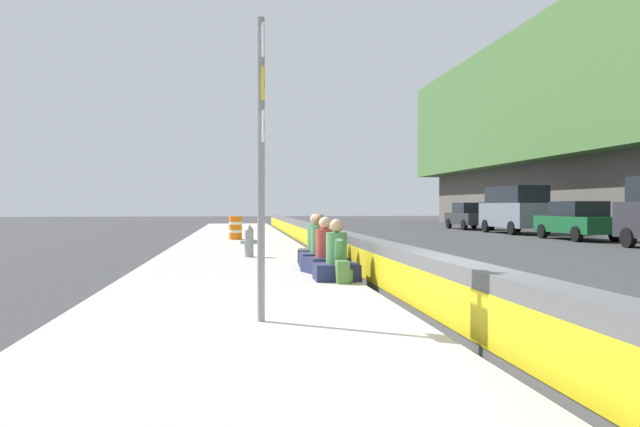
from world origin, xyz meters
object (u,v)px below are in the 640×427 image
(seated_person_middle, at_px, (325,255))
(backpack, at_px, (343,272))
(seated_person_far, at_px, (316,247))
(seated_person_rear, at_px, (320,251))
(construction_barrel, at_px, (236,228))
(seated_person_foreground, at_px, (336,261))
(parked_car_fourth, at_px, (577,220))
(fire_hydrant, at_px, (249,240))
(route_sign_post, at_px, (261,145))
(parked_car_midline, at_px, (515,209))
(parked_car_far, at_px, (469,216))

(seated_person_middle, relative_size, backpack, 2.87)
(seated_person_middle, relative_size, seated_person_far, 0.97)
(seated_person_rear, bearing_deg, seated_person_middle, 178.96)
(backpack, relative_size, construction_barrel, 0.42)
(seated_person_foreground, relative_size, parked_car_fourth, 0.25)
(seated_person_far, distance_m, backpack, 4.07)
(fire_hydrant, xyz_separation_m, seated_person_rear, (-3.03, -1.51, -0.07))
(route_sign_post, bearing_deg, construction_barrel, 1.25)
(seated_person_middle, bearing_deg, route_sign_post, 163.75)
(fire_hydrant, bearing_deg, construction_barrel, 2.67)
(parked_car_midline, bearing_deg, seated_person_rear, 143.73)
(seated_person_middle, relative_size, construction_barrel, 1.21)
(seated_person_rear, xyz_separation_m, construction_barrel, (11.53, 1.90, 0.11))
(parked_car_fourth, xyz_separation_m, parked_car_midline, (6.24, -0.07, 0.49))
(parked_car_fourth, bearing_deg, route_sign_post, 140.60)
(route_sign_post, height_order, seated_person_foreground, route_sign_post)
(seated_person_foreground, xyz_separation_m, parked_car_far, (26.12, -12.89, 0.37))
(construction_barrel, bearing_deg, seated_person_foreground, -172.14)
(seated_person_rear, height_order, parked_car_midline, parked_car_midline)
(seated_person_foreground, xyz_separation_m, parked_car_midline, (20.17, -13.12, 0.86))
(seated_person_foreground, bearing_deg, parked_car_fourth, -43.13)
(fire_hydrant, bearing_deg, seated_person_far, -137.02)
(fire_hydrant, xyz_separation_m, parked_car_far, (20.81, -14.40, 0.27))
(seated_person_rear, xyz_separation_m, parked_car_fourth, (11.65, -13.06, 0.35))
(route_sign_post, bearing_deg, seated_person_rear, -13.98)
(seated_person_middle, distance_m, seated_person_far, 2.28)
(seated_person_foreground, relative_size, seated_person_rear, 0.95)
(seated_person_rear, height_order, seated_person_far, seated_person_rear)
(seated_person_rear, relative_size, construction_barrel, 1.26)
(parked_car_fourth, bearing_deg, seated_person_middle, 133.93)
(seated_person_far, relative_size, parked_car_far, 0.26)
(backpack, relative_size, parked_car_fourth, 0.09)
(route_sign_post, xyz_separation_m, seated_person_far, (7.43, -1.59, -1.72))
(seated_person_middle, xyz_separation_m, backpack, (-1.79, -0.06, -0.16))
(seated_person_rear, bearing_deg, parked_car_far, -28.41)
(seated_person_rear, distance_m, parked_car_far, 27.10)
(route_sign_post, relative_size, parked_car_midline, 0.70)
(backpack, xyz_separation_m, parked_car_midline, (20.63, -13.08, 1.02))
(seated_person_foreground, bearing_deg, parked_car_far, -26.27)
(seated_person_rear, bearing_deg, seated_person_far, -3.29)
(fire_hydrant, distance_m, seated_person_rear, 3.38)
(parked_car_fourth, bearing_deg, parked_car_midline, -0.64)
(parked_car_far, bearing_deg, backpack, 154.20)
(seated_person_foreground, relative_size, parked_car_midline, 0.22)
(seated_person_middle, relative_size, parked_car_far, 0.25)
(seated_person_foreground, relative_size, seated_person_far, 0.96)
(fire_hydrant, bearing_deg, backpack, -164.93)
(seated_person_far, bearing_deg, seated_person_middle, 177.64)
(backpack, bearing_deg, fire_hydrant, 15.07)
(backpack, bearing_deg, seated_person_foreground, 5.38)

